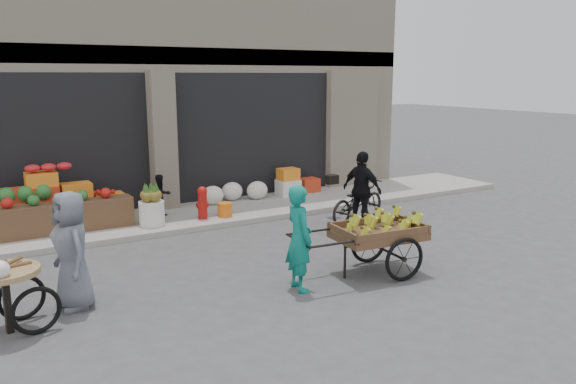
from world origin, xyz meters
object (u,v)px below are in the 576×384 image
pineapple_bin (152,213)px  fire_hydrant (202,201)px  orange_bucket (225,210)px  vendor_woman (299,238)px  bicycle (358,202)px  vendor_grey (72,250)px  seated_person (161,196)px  tricycle_cart (5,290)px  cyclist (362,190)px  banana_cart (376,230)px

pineapple_bin → fire_hydrant: (1.10, -0.05, 0.13)m
pineapple_bin → orange_bucket: bearing=-3.6°
vendor_woman → bicycle: 4.23m
pineapple_bin → vendor_grey: vendor_grey is taller
seated_person → tricycle_cart: (-3.39, -4.33, -0.02)m
cyclist → seated_person: bearing=37.7°
orange_bucket → bicycle: size_ratio=0.19×
pineapple_bin → fire_hydrant: bearing=-2.6°
vendor_grey → orange_bucket: bearing=120.9°
banana_cart → tricycle_cart: (-5.32, 0.63, -0.16)m
seated_person → banana_cart: seated_person is taller
banana_cart → seated_person: bearing=116.5°
pineapple_bin → banana_cart: 4.95m
seated_person → fire_hydrant: bearing=-52.9°
bicycle → pineapple_bin: bearing=53.0°
vendor_grey → cyclist: (6.02, 1.33, -0.02)m
tricycle_cart → bicycle: bearing=5.2°
pineapple_bin → vendor_grey: size_ratio=0.32×
bicycle → cyclist: bearing=137.6°
seated_person → vendor_woman: 4.96m
banana_cart → orange_bucket: bearing=105.0°
tricycle_cart → orange_bucket: bearing=26.8°
pineapple_bin → seated_person: size_ratio=0.56×
pineapple_bin → cyclist: 4.40m
pineapple_bin → banana_cart: banana_cart is taller
banana_cart → cyclist: size_ratio=1.52×
seated_person → vendor_woman: vendor_woman is taller
banana_cart → tricycle_cart: size_ratio=1.69×
orange_bucket → tricycle_cart: bearing=-141.7°
seated_person → banana_cart: 5.32m
cyclist → vendor_grey: bearing=86.6°
orange_bucket → tricycle_cart: tricycle_cart is taller
vendor_grey → seated_person: bearing=137.3°
pineapple_bin → tricycle_cart: tricycle_cart is taller
fire_hydrant → cyclist: (2.80, -1.94, 0.31)m
orange_bucket → fire_hydrant: bearing=174.3°
tricycle_cart → vendor_grey: 1.00m
vendor_woman → bicycle: (3.20, 2.74, -0.35)m
fire_hydrant → tricycle_cart: 5.50m
seated_person → pineapple_bin: bearing=-133.7°
seated_person → vendor_grey: size_ratio=0.56×
bicycle → banana_cart: bearing=131.6°
cyclist → pineapple_bin: bearing=47.2°
vendor_woman → tricycle_cart: 3.95m
pineapple_bin → fire_hydrant: fire_hydrant is taller
seated_person → tricycle_cart: bearing=-138.1°
pineapple_bin → fire_hydrant: 1.11m
vendor_woman → vendor_grey: 3.19m
vendor_grey → fire_hydrant: bearing=125.5°
banana_cart → bicycle: banana_cart is taller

